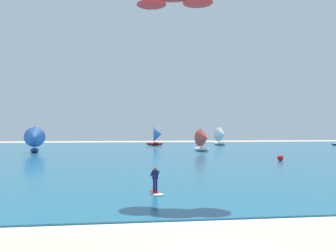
{
  "coord_description": "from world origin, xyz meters",
  "views": [
    {
      "loc": [
        -3.09,
        -9.55,
        4.18
      ],
      "look_at": [
        -0.46,
        13.06,
        4.46
      ],
      "focal_mm": 33.74,
      "sensor_mm": 36.0,
      "label": 1
    }
  ],
  "objects_px": {
    "marker_buoy": "(280,158)",
    "kite": "(174,1)",
    "kitesurfer": "(156,183)",
    "sailboat_near_shore": "(34,139)",
    "sailboat_far_left": "(203,140)",
    "sailboat_far_right": "(221,136)",
    "sailboat_outermost": "(157,136)"
  },
  "relations": [
    {
      "from": "sailboat_near_shore",
      "to": "sailboat_far_right",
      "type": "height_order",
      "value": "sailboat_far_right"
    },
    {
      "from": "kitesurfer",
      "to": "kite",
      "type": "bearing_deg",
      "value": 56.85
    },
    {
      "from": "marker_buoy",
      "to": "sailboat_far_left",
      "type": "bearing_deg",
      "value": 106.41
    },
    {
      "from": "kitesurfer",
      "to": "sailboat_near_shore",
      "type": "height_order",
      "value": "sailboat_near_shore"
    },
    {
      "from": "sailboat_far_right",
      "to": "kitesurfer",
      "type": "bearing_deg",
      "value": -109.91
    },
    {
      "from": "kitesurfer",
      "to": "sailboat_outermost",
      "type": "bearing_deg",
      "value": 85.29
    },
    {
      "from": "sailboat_far_left",
      "to": "sailboat_far_right",
      "type": "distance_m",
      "value": 24.22
    },
    {
      "from": "sailboat_far_left",
      "to": "sailboat_near_shore",
      "type": "xyz_separation_m",
      "value": [
        -30.91,
        -0.15,
        0.2
      ]
    },
    {
      "from": "sailboat_far_left",
      "to": "sailboat_near_shore",
      "type": "relative_size",
      "value": 0.92
    },
    {
      "from": "sailboat_near_shore",
      "to": "sailboat_outermost",
      "type": "height_order",
      "value": "sailboat_outermost"
    },
    {
      "from": "kitesurfer",
      "to": "sailboat_far_left",
      "type": "relative_size",
      "value": 0.43
    },
    {
      "from": "sailboat_far_left",
      "to": "sailboat_far_right",
      "type": "bearing_deg",
      "value": 65.9
    },
    {
      "from": "sailboat_near_shore",
      "to": "marker_buoy",
      "type": "bearing_deg",
      "value": -27.9
    },
    {
      "from": "kitesurfer",
      "to": "sailboat_near_shore",
      "type": "bearing_deg",
      "value": 116.11
    },
    {
      "from": "kitesurfer",
      "to": "sailboat_outermost",
      "type": "xyz_separation_m",
      "value": [
        5.1,
        61.91,
        1.9
      ]
    },
    {
      "from": "marker_buoy",
      "to": "kite",
      "type": "bearing_deg",
      "value": -134.43
    },
    {
      "from": "kitesurfer",
      "to": "marker_buoy",
      "type": "bearing_deg",
      "value": 46.79
    },
    {
      "from": "kitesurfer",
      "to": "sailboat_outermost",
      "type": "height_order",
      "value": "sailboat_outermost"
    },
    {
      "from": "kite",
      "to": "sailboat_near_shore",
      "type": "bearing_deg",
      "value": 119.49
    },
    {
      "from": "marker_buoy",
      "to": "sailboat_outermost",
      "type": "bearing_deg",
      "value": 106.54
    },
    {
      "from": "sailboat_near_shore",
      "to": "kitesurfer",
      "type": "bearing_deg",
      "value": -63.89
    },
    {
      "from": "sailboat_near_shore",
      "to": "kite",
      "type": "bearing_deg",
      "value": -60.51
    },
    {
      "from": "sailboat_far_left",
      "to": "kite",
      "type": "bearing_deg",
      "value": -106.23
    },
    {
      "from": "sailboat_far_left",
      "to": "sailboat_far_right",
      "type": "relative_size",
      "value": 0.89
    },
    {
      "from": "sailboat_far_right",
      "to": "sailboat_outermost",
      "type": "bearing_deg",
      "value": 175.8
    },
    {
      "from": "kite",
      "to": "sailboat_far_left",
      "type": "height_order",
      "value": "kite"
    },
    {
      "from": "sailboat_far_right",
      "to": "marker_buoy",
      "type": "distance_m",
      "value": 41.93
    },
    {
      "from": "sailboat_far_left",
      "to": "sailboat_outermost",
      "type": "height_order",
      "value": "sailboat_outermost"
    },
    {
      "from": "kite",
      "to": "sailboat_far_right",
      "type": "relative_size",
      "value": 1.1
    },
    {
      "from": "kitesurfer",
      "to": "marker_buoy",
      "type": "xyz_separation_m",
      "value": [
        17.84,
        19.0,
        -0.21
      ]
    },
    {
      "from": "kitesurfer",
      "to": "sailboat_far_left",
      "type": "distance_m",
      "value": 40.44
    },
    {
      "from": "kitesurfer",
      "to": "sailboat_outermost",
      "type": "distance_m",
      "value": 62.15
    }
  ]
}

